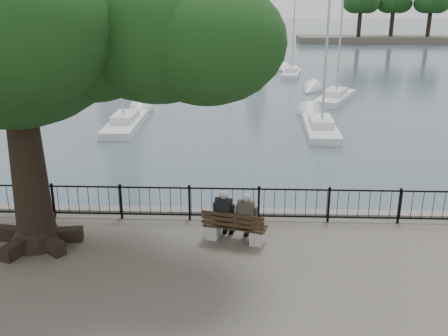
{
  "coord_description": "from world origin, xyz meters",
  "views": [
    {
      "loc": [
        0.53,
        -10.78,
        6.09
      ],
      "look_at": [
        0.0,
        2.5,
        1.6
      ],
      "focal_mm": 40.0,
      "sensor_mm": 36.0,
      "label": 1
    }
  ],
  "objects_px": {
    "person_left": "(225,216)",
    "lion_monument": "(257,43)",
    "person_right": "(247,219)",
    "tree": "(45,23)",
    "bench": "(234,230)"
  },
  "relations": [
    {
      "from": "person_right",
      "to": "tree",
      "type": "distance_m",
      "value": 6.83
    },
    {
      "from": "bench",
      "to": "person_left",
      "type": "relative_size",
      "value": 1.25
    },
    {
      "from": "person_right",
      "to": "person_left",
      "type": "bearing_deg",
      "value": 165.28
    },
    {
      "from": "person_left",
      "to": "person_right",
      "type": "distance_m",
      "value": 0.61
    },
    {
      "from": "bench",
      "to": "lion_monument",
      "type": "xyz_separation_m",
      "value": [
        1.67,
        48.76,
        0.99
      ]
    },
    {
      "from": "person_right",
      "to": "lion_monument",
      "type": "xyz_separation_m",
      "value": [
        1.34,
        48.74,
        0.65
      ]
    },
    {
      "from": "person_left",
      "to": "lion_monument",
      "type": "xyz_separation_m",
      "value": [
        1.93,
        48.59,
        0.65
      ]
    },
    {
      "from": "person_left",
      "to": "person_right",
      "type": "relative_size",
      "value": 1.0
    },
    {
      "from": "person_right",
      "to": "tree",
      "type": "relative_size",
      "value": 0.14
    },
    {
      "from": "lion_monument",
      "to": "bench",
      "type": "bearing_deg",
      "value": -91.96
    },
    {
      "from": "tree",
      "to": "lion_monument",
      "type": "height_order",
      "value": "tree"
    },
    {
      "from": "person_right",
      "to": "tree",
      "type": "height_order",
      "value": "tree"
    },
    {
      "from": "bench",
      "to": "tree",
      "type": "relative_size",
      "value": 0.17
    },
    {
      "from": "lion_monument",
      "to": "tree",
      "type": "bearing_deg",
      "value": -97.06
    },
    {
      "from": "tree",
      "to": "person_right",
      "type": "bearing_deg",
      "value": 2.36
    }
  ]
}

